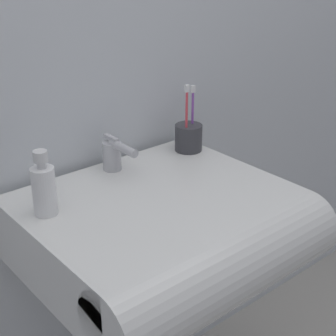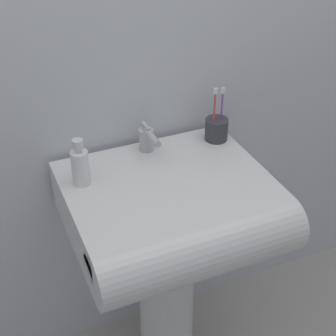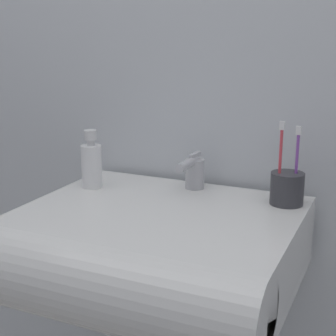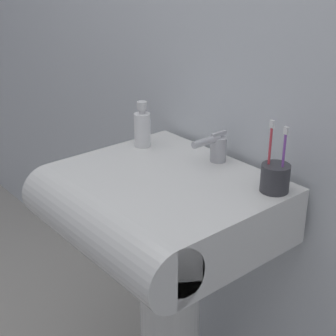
# 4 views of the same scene
# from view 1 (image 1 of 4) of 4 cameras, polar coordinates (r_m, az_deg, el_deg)

# --- Properties ---
(wall_back) EXTENTS (5.00, 0.05, 2.40)m
(wall_back) POSITION_cam_1_polar(r_m,az_deg,el_deg) (1.37, -9.43, 13.13)
(wall_back) COLOR silver
(wall_back) RESTS_ON ground
(sink_basin) EXTENTS (0.63, 0.57, 0.17)m
(sink_basin) POSITION_cam_1_polar(r_m,az_deg,el_deg) (1.25, 0.25, -7.46)
(sink_basin) COLOR white
(sink_basin) RESTS_ON sink_pedestal
(faucet) EXTENTS (0.05, 0.13, 0.10)m
(faucet) POSITION_cam_1_polar(r_m,az_deg,el_deg) (1.37, -6.00, 1.57)
(faucet) COLOR #B7B7BC
(faucet) RESTS_ON sink_basin
(toothbrush_cup) EXTENTS (0.08, 0.08, 0.20)m
(toothbrush_cup) POSITION_cam_1_polar(r_m,az_deg,el_deg) (1.50, 2.29, 3.49)
(toothbrush_cup) COLOR #38383D
(toothbrush_cup) RESTS_ON sink_basin
(soap_bottle) EXTENTS (0.05, 0.05, 0.15)m
(soap_bottle) POSITION_cam_1_polar(r_m,az_deg,el_deg) (1.17, -13.59, -2.20)
(soap_bottle) COLOR white
(soap_bottle) RESTS_ON sink_basin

